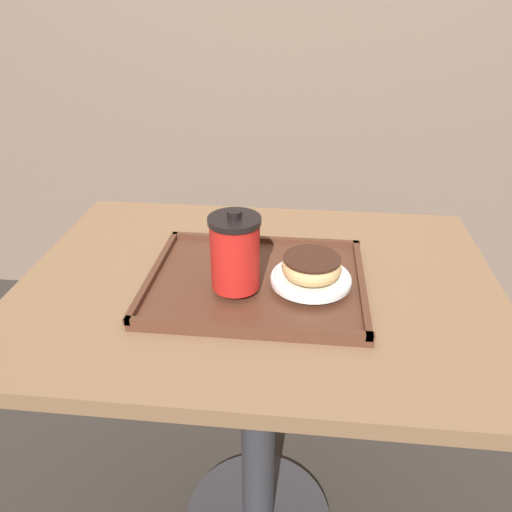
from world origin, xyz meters
TOP-DOWN VIEW (x-y plane):
  - cafe_table at (0.00, 0.00)m, footprint 0.91×0.68m
  - serving_tray at (-0.00, -0.03)m, footprint 0.40×0.32m
  - coffee_cup_front at (-0.03, -0.07)m, footprint 0.09×0.09m
  - plate_with_chocolate_donut at (0.10, -0.04)m, footprint 0.15×0.15m
  - donut_chocolate_glazed at (0.10, -0.04)m, footprint 0.11×0.11m
  - spoon at (-0.04, 0.04)m, footprint 0.11×0.14m

SIDE VIEW (x-z plane):
  - cafe_table at x=0.00m, z-range 0.20..0.95m
  - serving_tray at x=0.00m, z-range 0.74..0.77m
  - spoon at x=-0.04m, z-range 0.77..0.78m
  - plate_with_chocolate_donut at x=0.10m, z-range 0.77..0.79m
  - donut_chocolate_glazed at x=0.10m, z-range 0.79..0.82m
  - coffee_cup_front at x=-0.03m, z-range 0.77..0.91m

